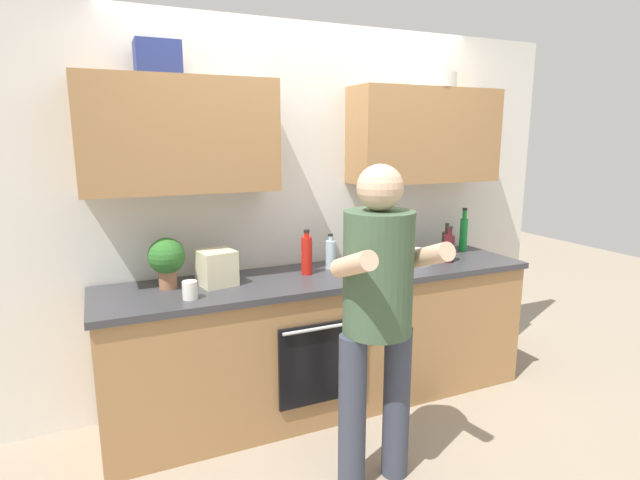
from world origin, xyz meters
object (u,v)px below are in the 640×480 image
object	(u,v)px
bottle_soy	(446,243)
bottle_soda	(464,233)
bottle_hotsauce	(307,255)
cup_coffee	(190,290)
grocery_bag_rice	(217,268)
bottle_oil	(354,246)
bottle_water	(330,254)
bottle_wine	(449,248)
person_standing	(378,304)
cup_stoneware	(360,269)
mixing_bowl	(415,257)
potted_herb	(167,258)

from	to	relation	value
bottle_soy	bottle_soda	size ratio (longest dim) A/B	0.74
bottle_hotsauce	cup_coffee	world-z (taller)	bottle_hotsauce
bottle_soy	cup_coffee	world-z (taller)	bottle_soy
grocery_bag_rice	bottle_oil	bearing A→B (deg)	3.95
bottle_hotsauce	bottle_water	bearing A→B (deg)	18.00
bottle_hotsauce	bottle_wine	world-z (taller)	bottle_hotsauce
bottle_wine	grocery_bag_rice	world-z (taller)	bottle_wine
person_standing	bottle_oil	distance (m)	1.02
person_standing	cup_stoneware	xyz separation A→B (m)	(0.28, 0.70, -0.02)
bottle_wine	mixing_bowl	size ratio (longest dim) A/B	1.07
mixing_bowl	potted_herb	bearing A→B (deg)	176.56
bottle_soy	potted_herb	xyz separation A→B (m)	(-1.99, 0.02, 0.08)
person_standing	cup_stoneware	distance (m)	0.75
bottle_soy	mixing_bowl	distance (m)	0.35
bottle_wine	bottle_soy	xyz separation A→B (m)	(0.09, 0.15, -0.01)
person_standing	bottle_soda	distance (m)	1.69
bottle_soda	person_standing	bearing A→B (deg)	-143.44
bottle_wine	mixing_bowl	distance (m)	0.25
bottle_hotsauce	potted_herb	xyz separation A→B (m)	(-0.86, 0.05, 0.05)
cup_coffee	potted_herb	xyz separation A→B (m)	(-0.08, 0.26, 0.13)
cup_coffee	grocery_bag_rice	xyz separation A→B (m)	(0.19, 0.21, 0.05)
potted_herb	cup_coffee	bearing A→B (deg)	-72.57
bottle_soda	grocery_bag_rice	xyz separation A→B (m)	(-1.95, -0.13, -0.04)
bottle_soda	cup_stoneware	world-z (taller)	bottle_soda
bottle_water	potted_herb	xyz separation A→B (m)	(-1.06, -0.01, 0.08)
cup_stoneware	grocery_bag_rice	world-z (taller)	grocery_bag_rice
cup_stoneware	bottle_hotsauce	bearing A→B (deg)	148.38
bottle_water	bottle_wine	world-z (taller)	bottle_wine
bottle_wine	cup_coffee	size ratio (longest dim) A/B	2.57
mixing_bowl	potted_herb	distance (m)	1.66
bottle_water	bottle_soda	bearing A→B (deg)	3.16
bottle_hotsauce	cup_coffee	xyz separation A→B (m)	(-0.78, -0.21, -0.08)
bottle_oil	mixing_bowl	distance (m)	0.44
bottle_soda	cup_coffee	xyz separation A→B (m)	(-2.14, -0.34, -0.09)
bottle_soda	cup_stoneware	distance (m)	1.12
grocery_bag_rice	mixing_bowl	bearing A→B (deg)	-2.04
bottle_soda	cup_coffee	size ratio (longest dim) A/B	3.33
bottle_hotsauce	mixing_bowl	distance (m)	0.80
potted_herb	grocery_bag_rice	bearing A→B (deg)	-10.34
bottle_soda	cup_coffee	distance (m)	2.17
mixing_bowl	grocery_bag_rice	world-z (taller)	grocery_bag_rice
cup_coffee	cup_stoneware	bearing A→B (deg)	1.57
bottle_soda	bottle_water	bearing A→B (deg)	-176.84
bottle_water	cup_stoneware	size ratio (longest dim) A/B	2.51
bottle_wine	bottle_soda	bearing A→B (deg)	36.52
bottle_water	cup_stoneware	bearing A→B (deg)	-69.53
bottle_wine	cup_coffee	xyz separation A→B (m)	(-1.81, -0.09, -0.05)
grocery_bag_rice	cup_coffee	bearing A→B (deg)	-133.05
bottle_hotsauce	mixing_bowl	world-z (taller)	bottle_hotsauce
bottle_oil	bottle_soda	distance (m)	0.99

